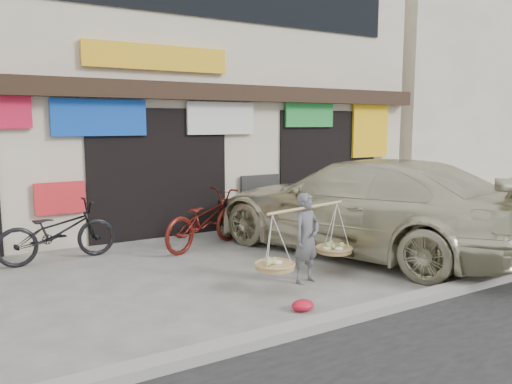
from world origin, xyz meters
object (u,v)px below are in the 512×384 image
bike_2 (205,219)px  suv (359,205)px  street_vendor (306,242)px  bike_0 (58,231)px

bike_2 → suv: size_ratio=0.32×
street_vendor → suv: suv is taller
street_vendor → bike_2: 2.76m
street_vendor → bike_2: size_ratio=0.89×
street_vendor → bike_0: (-3.02, 3.16, -0.09)m
bike_0 → suv: size_ratio=0.31×
street_vendor → bike_0: bearing=121.4°
bike_2 → suv: (2.36, -1.75, 0.32)m
street_vendor → bike_0: size_ratio=0.94×
street_vendor → suv: 2.20m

